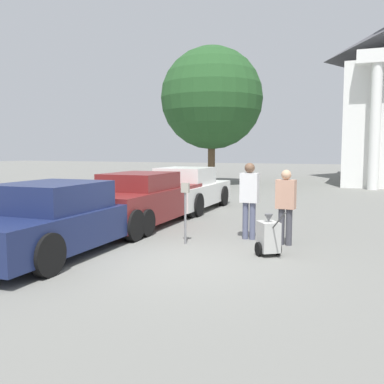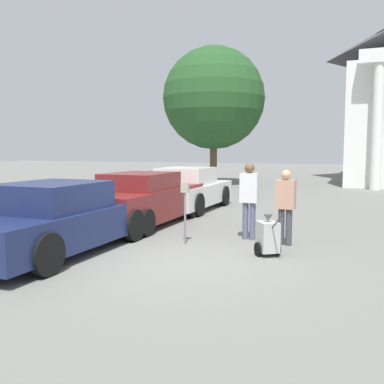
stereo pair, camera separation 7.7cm
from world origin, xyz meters
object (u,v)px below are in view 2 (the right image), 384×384
object	(u,v)px
parking_meter	(185,202)
person_worker	(249,196)
parked_car_navy	(58,220)
parked_car_white	(188,190)
parked_car_maroon	(143,200)
equipment_cart	(268,237)
person_supervisor	(286,203)

from	to	relation	value
parking_meter	person_worker	xyz separation A→B (m)	(1.21, 1.02, 0.08)
parked_car_navy	parking_meter	distance (m)	2.74
parked_car_navy	parked_car_white	distance (m)	6.93
parked_car_white	person_worker	bearing A→B (deg)	-52.43
parked_car_maroon	parking_meter	world-z (taller)	parked_car_maroon
parked_car_white	person_worker	xyz separation A→B (m)	(3.31, -4.17, 0.35)
parked_car_navy	parked_car_maroon	distance (m)	3.64
parked_car_maroon	equipment_cart	bearing A→B (deg)	-30.17
parked_car_navy	person_worker	bearing A→B (deg)	39.01
parking_meter	person_supervisor	distance (m)	2.23
parked_car_navy	person_supervisor	size ratio (longest dim) A/B	2.88
parking_meter	person_worker	bearing A→B (deg)	40.27
parked_car_white	person_supervisor	bearing A→B (deg)	-47.58
parked_car_maroon	parking_meter	distance (m)	2.84
parked_car_white	parking_meter	xyz separation A→B (m)	(2.10, -5.19, 0.27)
parked_car_white	equipment_cart	bearing A→B (deg)	-54.78
parked_car_white	parked_car_maroon	bearing A→B (deg)	-90.86
parked_car_white	equipment_cart	xyz separation A→B (m)	(4.06, -5.57, -0.31)
parked_car_white	equipment_cart	distance (m)	6.90
parked_car_maroon	parked_car_white	world-z (taller)	parked_car_white
parked_car_navy	parked_car_white	xyz separation A→B (m)	(-0.00, 6.93, 0.01)
parked_car_navy	parking_meter	size ratio (longest dim) A/B	3.50
person_worker	person_supervisor	xyz separation A→B (m)	(0.90, -0.30, -0.09)
parked_car_maroon	equipment_cart	world-z (taller)	parked_car_maroon
parked_car_white	parking_meter	bearing A→B (deg)	-68.84
equipment_cart	parked_car_navy	bearing A→B (deg)	163.48
parking_meter	equipment_cart	size ratio (longest dim) A/B	1.39
parked_car_white	person_worker	world-z (taller)	person_worker
parked_car_white	person_supervisor	distance (m)	6.14
equipment_cart	person_worker	bearing A→B (deg)	83.16
person_supervisor	equipment_cart	world-z (taller)	person_supervisor
parked_car_navy	parking_meter	xyz separation A→B (m)	(2.10, 1.74, 0.28)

